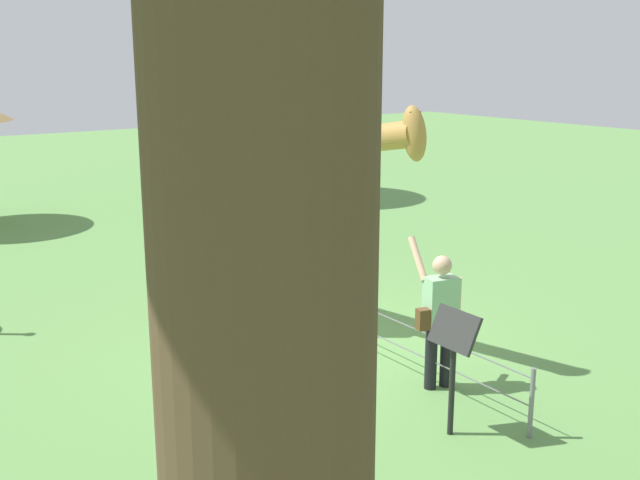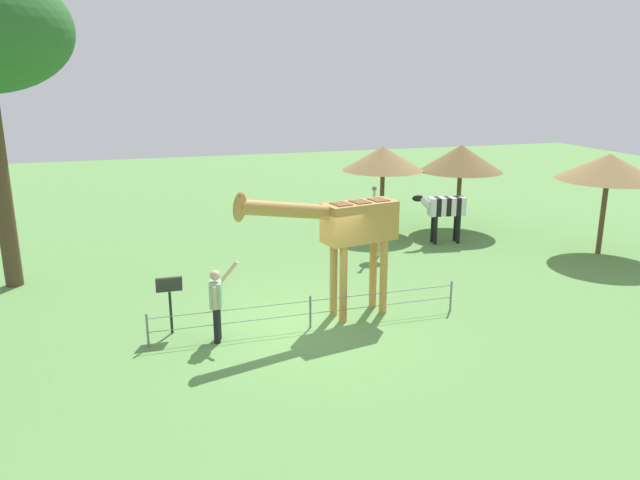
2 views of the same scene
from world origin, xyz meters
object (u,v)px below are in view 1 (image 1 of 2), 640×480
tree_west (221,7)px  visitor (439,313)px  info_sign (454,347)px  giraffe (263,175)px

tree_west → visitor: bearing=-17.4°
tree_west → info_sign: tree_west is taller
giraffe → tree_west: (-9.13, 4.29, 2.78)m
info_sign → giraffe: bearing=177.0°
visitor → info_sign: (0.92, -0.68, 0.05)m
info_sign → tree_west: bearing=161.0°
visitor → tree_west: (-12.18, 3.82, 4.02)m
tree_west → giraffe: bearing=-25.2°
giraffe → tree_west: bearing=154.8°
visitor → tree_west: size_ratio=0.28×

